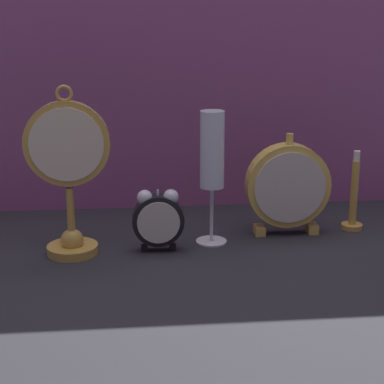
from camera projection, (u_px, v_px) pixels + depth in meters
The scene contains 7 objects.
ground_plane at pixel (196, 259), 1.15m from camera, with size 4.00×4.00×0.00m, color #232328.
fabric_backdrop_drape at pixel (181, 71), 1.38m from camera, with size 1.32×0.01×0.61m, color #8E4C7F.
pocket_watch_on_stand at pixel (69, 177), 1.14m from camera, with size 0.15×0.09×0.31m.
alarm_clock_twin_bell at pixel (158, 217), 1.17m from camera, with size 0.10×0.03×0.12m.
mantel_clock_silver at pixel (288, 186), 1.25m from camera, with size 0.16×0.04×0.20m.
champagne_flute at pixel (212, 159), 1.19m from camera, with size 0.06×0.06×0.25m.
brass_candlestick at pixel (353, 203), 1.29m from camera, with size 0.04×0.04×0.16m.
Camera 1 is at (-0.11, -1.07, 0.44)m, focal length 60.00 mm.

